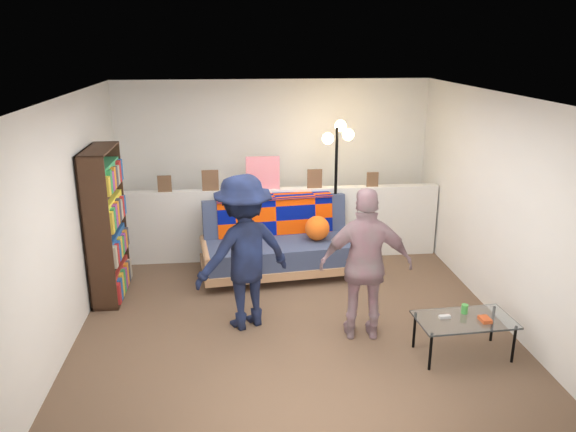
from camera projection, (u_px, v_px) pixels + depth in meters
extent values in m
plane|color=brown|center=(292.00, 318.00, 6.18)|extent=(5.00, 5.00, 0.00)
cube|color=silver|center=(274.00, 163.00, 8.19)|extent=(4.50, 0.10, 2.40)
cube|color=silver|center=(68.00, 220.00, 5.61)|extent=(0.10, 5.00, 2.40)
cube|color=silver|center=(499.00, 208.00, 6.03)|extent=(0.10, 5.00, 2.40)
cube|color=white|center=(292.00, 96.00, 5.46)|extent=(4.50, 5.00, 0.10)
cube|color=silver|center=(278.00, 224.00, 7.74)|extent=(4.45, 0.15, 1.00)
cube|color=brown|center=(165.00, 184.00, 7.39)|extent=(0.18, 0.02, 0.22)
cube|color=brown|center=(210.00, 180.00, 7.44)|extent=(0.22, 0.02, 0.28)
cube|color=white|center=(263.00, 173.00, 7.48)|extent=(0.45, 0.02, 0.45)
cube|color=brown|center=(315.00, 179.00, 7.58)|extent=(0.20, 0.02, 0.26)
cube|color=brown|center=(372.00, 179.00, 7.66)|extent=(0.16, 0.02, 0.20)
cube|color=tan|center=(280.00, 263.00, 7.26)|extent=(2.09, 1.12, 0.11)
cube|color=#333F5D|center=(281.00, 252.00, 7.16)|extent=(1.97, 0.95, 0.25)
cube|color=#333F5D|center=(275.00, 219.00, 7.43)|extent=(1.91, 0.47, 0.60)
cylinder|color=tan|center=(206.00, 250.00, 6.99)|extent=(0.20, 0.90, 0.09)
cylinder|color=tan|center=(351.00, 239.00, 7.38)|extent=(0.20, 0.90, 0.09)
cube|color=navy|center=(276.00, 221.00, 7.36)|extent=(1.53, 0.28, 0.55)
cube|color=navy|center=(274.00, 196.00, 7.39)|extent=(1.55, 0.44, 0.03)
sphere|color=#EE5415|center=(317.00, 228.00, 7.17)|extent=(0.32, 0.32, 0.32)
cube|color=black|center=(93.00, 225.00, 6.47)|extent=(0.02, 0.89, 1.78)
cube|color=black|center=(97.00, 237.00, 6.07)|extent=(0.30, 0.02, 1.78)
cube|color=black|center=(113.00, 213.00, 6.89)|extent=(0.30, 0.02, 1.78)
cube|color=black|center=(98.00, 149.00, 6.22)|extent=(0.30, 0.89, 0.02)
cube|color=black|center=(113.00, 293.00, 6.74)|extent=(0.30, 0.89, 0.04)
cube|color=black|center=(109.00, 258.00, 6.61)|extent=(0.30, 0.85, 0.02)
cube|color=black|center=(106.00, 224.00, 6.48)|extent=(0.30, 0.85, 0.02)
cube|color=black|center=(102.00, 190.00, 6.36)|extent=(0.30, 0.85, 0.02)
cube|color=#AB2A22|center=(113.00, 279.00, 6.69)|extent=(0.22, 0.83, 0.30)
cube|color=#225194|center=(110.00, 245.00, 6.56)|extent=(0.22, 0.83, 0.28)
cube|color=yellow|center=(106.00, 211.00, 6.43)|extent=(0.22, 0.83, 0.30)
cube|color=#389C5C|center=(102.00, 176.00, 6.31)|extent=(0.22, 0.83, 0.28)
cylinder|color=black|center=(430.00, 352.00, 5.15)|extent=(0.03, 0.03, 0.37)
cylinder|color=black|center=(514.00, 345.00, 5.28)|extent=(0.03, 0.03, 0.37)
cylinder|color=black|center=(414.00, 331.00, 5.54)|extent=(0.03, 0.03, 0.37)
cylinder|color=black|center=(492.00, 324.00, 5.66)|extent=(0.03, 0.03, 0.37)
cube|color=silver|center=(465.00, 320.00, 5.35)|extent=(0.94, 0.55, 0.02)
cube|color=silver|center=(445.00, 317.00, 5.36)|extent=(0.11, 0.05, 0.03)
cube|color=#D25125|center=(485.00, 319.00, 5.30)|extent=(0.10, 0.13, 0.04)
cylinder|color=green|center=(465.00, 309.00, 5.44)|extent=(0.07, 0.07, 0.09)
cylinder|color=black|center=(334.00, 258.00, 7.81)|extent=(0.33, 0.33, 0.03)
cylinder|color=black|center=(335.00, 196.00, 7.54)|extent=(0.05, 0.05, 1.84)
sphere|color=#FFC672|center=(328.00, 138.00, 7.39)|extent=(0.15, 0.15, 0.15)
sphere|color=#FFC672|center=(348.00, 135.00, 7.22)|extent=(0.15, 0.15, 0.15)
sphere|color=#FFC672|center=(341.00, 126.00, 7.38)|extent=(0.15, 0.15, 0.15)
imported|color=black|center=(244.00, 252.00, 5.80)|extent=(1.22, 1.02, 1.65)
imported|color=#C07C8E|center=(366.00, 265.00, 5.58)|extent=(0.96, 0.49, 1.57)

